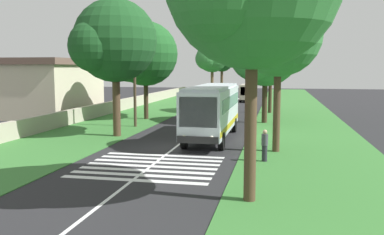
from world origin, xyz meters
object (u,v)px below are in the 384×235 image
at_px(trailing_car_1, 216,101).
at_px(roadside_building, 51,87).
at_px(roadside_tree_left_0, 144,56).
at_px(roadside_tree_right_0, 263,54).
at_px(coach_bus, 213,108).
at_px(pedestrian, 265,145).
at_px(trailing_car_0, 203,106).
at_px(roadside_tree_right_1, 276,35).
at_px(roadside_tree_left_3, 211,58).
at_px(utility_pole, 135,71).
at_px(roadside_tree_left_2, 115,43).
at_px(trailing_minibus_0, 248,91).
at_px(roadside_tree_right_3, 270,39).
at_px(roadside_tree_left_1, 221,61).

height_order(trailing_car_1, roadside_building, roadside_building).
distance_m(trailing_car_1, roadside_tree_left_0, 17.43).
relative_size(trailing_car_1, roadside_tree_right_0, 0.46).
distance_m(coach_bus, pedestrian, 7.78).
height_order(trailing_car_0, roadside_tree_right_1, roadside_tree_right_1).
height_order(roadside_tree_left_3, roadside_building, roadside_tree_left_3).
xyz_separation_m(roadside_tree_right_1, roadside_building, (15.48, 23.22, -3.81)).
distance_m(roadside_tree_left_3, utility_pole, 43.89).
bearing_deg(trailing_car_1, roadside_tree_left_3, 10.55).
xyz_separation_m(coach_bus, roadside_tree_right_1, (-3.87, -4.24, 4.65)).
height_order(roadside_tree_left_2, roadside_building, roadside_tree_left_2).
bearing_deg(roadside_tree_right_1, roadside_tree_left_2, 71.49).
bearing_deg(trailing_car_1, roadside_tree_left_0, 163.44).
relative_size(trailing_car_0, trailing_minibus_0, 0.72).
height_order(trailing_car_0, roadside_tree_right_3, roadside_tree_right_3).
height_order(roadside_tree_right_0, pedestrian, roadside_tree_right_0).
bearing_deg(trailing_car_0, trailing_car_1, -1.94).
distance_m(trailing_car_1, roadside_tree_left_1, 33.68).
distance_m(roadside_tree_left_2, roadside_building, 17.07).
bearing_deg(utility_pole, roadside_tree_right_3, -38.70).
relative_size(coach_bus, trailing_car_1, 2.60).
distance_m(roadside_tree_left_2, roadside_tree_right_1, 11.95).
relative_size(roadside_tree_left_3, roadside_tree_right_1, 1.05).
xyz_separation_m(roadside_tree_left_2, pedestrian, (-6.60, -10.89, -5.78)).
xyz_separation_m(roadside_tree_left_1, pedestrian, (-65.70, -11.08, -5.54)).
bearing_deg(roadside_tree_left_3, utility_pole, -179.46).
xyz_separation_m(roadside_tree_left_2, roadside_tree_left_3, (48.60, 0.63, 0.18)).
bearing_deg(roadside_tree_right_1, utility_pole, 53.44).
bearing_deg(roadside_building, roadside_tree_left_0, -97.57).
distance_m(roadside_tree_left_0, roadside_tree_right_1, 18.82).
xyz_separation_m(trailing_minibus_0, roadside_tree_right_0, (-24.52, -2.98, 4.63)).
relative_size(roadside_tree_left_1, pedestrian, 5.32).
height_order(trailing_car_0, roadside_tree_left_2, roadside_tree_left_2).
xyz_separation_m(roadside_tree_right_0, utility_pole, (-4.75, 10.40, -1.49)).
distance_m(trailing_car_0, roadside_tree_left_2, 19.15).
bearing_deg(trailing_minibus_0, roadside_building, 139.51).
relative_size(roadside_tree_left_1, utility_pole, 1.00).
distance_m(trailing_car_0, roadside_tree_right_0, 12.16).
bearing_deg(roadside_tree_left_0, trailing_minibus_0, -19.38).
relative_size(trailing_minibus_0, roadside_tree_left_3, 0.60).
bearing_deg(roadside_tree_right_0, roadside_tree_right_3, -2.28).
xyz_separation_m(coach_bus, trailing_car_1, (26.06, 3.54, -1.48)).
bearing_deg(trailing_minibus_0, pedestrian, -174.81).
bearing_deg(utility_pole, roadside_tree_left_2, -177.37).
xyz_separation_m(utility_pole, roadside_building, (6.91, 11.67, -1.69)).
bearing_deg(pedestrian, roadside_tree_left_1, 9.57).
bearing_deg(roadside_tree_right_3, coach_bus, 169.26).
distance_m(roadside_tree_left_3, pedestrian, 56.71).
xyz_separation_m(roadside_tree_right_0, pedestrian, (-16.12, -0.71, -5.27)).
relative_size(coach_bus, roadside_tree_left_1, 1.24).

